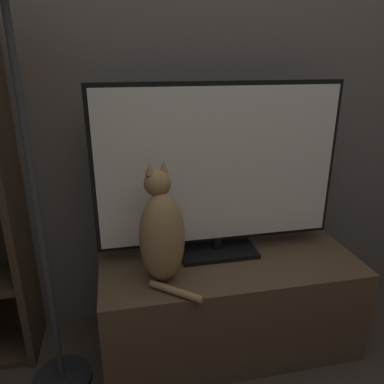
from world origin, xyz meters
The scene contains 5 objects.
wall_back centered at (0.00, 1.22, 1.30)m, with size 4.80×0.05×2.60m.
tv_stand centered at (0.00, 0.92, 0.22)m, with size 1.12×0.53×0.43m.
tv centered at (-0.04, 0.99, 0.82)m, with size 1.05×0.20×0.75m.
cat centered at (-0.31, 0.82, 0.63)m, with size 0.23×0.29×0.48m.
floor_lamp centered at (-0.74, 0.81, 1.40)m, with size 0.25×0.25×1.69m.
Camera 1 is at (-0.46, -0.47, 1.28)m, focal length 35.00 mm.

